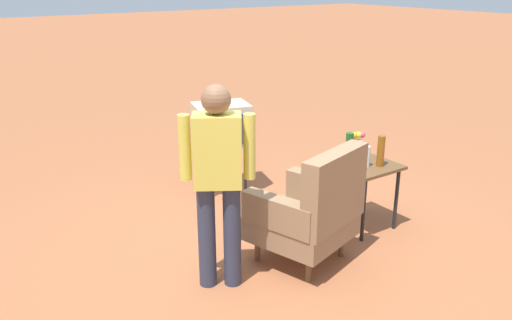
{
  "coord_description": "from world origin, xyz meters",
  "views": [
    {
      "loc": [
        2.5,
        3.35,
        2.39
      ],
      "look_at": [
        -0.31,
        -0.68,
        0.65
      ],
      "focal_mm": 37.21,
      "sensor_mm": 36.0,
      "label": 1
    }
  ],
  "objects": [
    {
      "name": "armchair",
      "position": [
        -0.21,
        0.27,
        0.5
      ],
      "size": [
        0.95,
        0.96,
        1.06
      ],
      "color": "brown",
      "rests_on": "ground"
    },
    {
      "name": "soda_can_red",
      "position": [
        -0.89,
        0.1,
        0.72
      ],
      "size": [
        0.07,
        0.07,
        0.12
      ],
      "primitive_type": "cylinder",
      "color": "red",
      "rests_on": "side_table"
    },
    {
      "name": "person_standing",
      "position": [
        0.6,
        0.12,
        0.94
      ],
      "size": [
        0.5,
        0.38,
        1.64
      ],
      "color": "#2D3347",
      "rests_on": "ground"
    },
    {
      "name": "tv_on_stand",
      "position": [
        -0.43,
        -1.54,
        0.78
      ],
      "size": [
        0.7,
        0.59,
        1.03
      ],
      "color": "black",
      "rests_on": "ground"
    },
    {
      "name": "flower_vase",
      "position": [
        -1.17,
        -0.16,
        0.81
      ],
      "size": [
        0.14,
        0.1,
        0.27
      ],
      "color": "silver",
      "rests_on": "side_table"
    },
    {
      "name": "ground_plane",
      "position": [
        0.0,
        0.0,
        0.0
      ],
      "size": [
        60.0,
        60.0,
        0.0
      ],
      "primitive_type": "plane",
      "color": "#A05B38"
    },
    {
      "name": "side_table",
      "position": [
        -1.1,
        0.03,
        0.56
      ],
      "size": [
        0.56,
        0.56,
        0.66
      ],
      "color": "black",
      "rests_on": "ground"
    },
    {
      "name": "bottle_short_clear",
      "position": [
        -1.05,
        0.08,
        0.76
      ],
      "size": [
        0.06,
        0.06,
        0.2
      ],
      "primitive_type": "cylinder",
      "color": "silver",
      "rests_on": "side_table"
    },
    {
      "name": "bottle_wine_green",
      "position": [
        -0.94,
        -0.04,
        0.82
      ],
      "size": [
        0.07,
        0.07,
        0.32
      ],
      "primitive_type": "cylinder",
      "color": "#1E5623",
      "rests_on": "side_table"
    },
    {
      "name": "bottle_tall_amber",
      "position": [
        -1.16,
        0.15,
        0.81
      ],
      "size": [
        0.07,
        0.07,
        0.3
      ],
      "primitive_type": "cylinder",
      "color": "brown",
      "rests_on": "side_table"
    }
  ]
}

